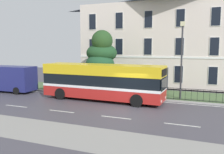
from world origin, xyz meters
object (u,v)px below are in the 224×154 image
object	(u,v)px
georgian_townhouse	(170,38)
litter_bin	(155,91)
evergreen_tree	(102,65)
white_panel_van	(11,79)
street_lamp_post	(182,55)
single_decker_bus	(102,81)

from	to	relation	value
georgian_townhouse	litter_bin	world-z (taller)	georgian_townhouse
litter_bin	evergreen_tree	bearing A→B (deg)	163.60
evergreen_tree	litter_bin	distance (m)	6.33
white_panel_van	street_lamp_post	xyz separation A→B (m)	(16.02, 2.32, 2.47)
single_decker_bus	litter_bin	distance (m)	4.63
litter_bin	street_lamp_post	bearing A→B (deg)	5.07
georgian_townhouse	street_lamp_post	xyz separation A→B (m)	(2.30, -8.77, -1.69)
evergreen_tree	street_lamp_post	distance (m)	8.10
evergreen_tree	litter_bin	size ratio (longest dim) A/B	5.57
georgian_townhouse	single_decker_bus	xyz separation A→B (m)	(-3.73, -11.23, -3.89)
evergreen_tree	single_decker_bus	bearing A→B (deg)	-65.14
evergreen_tree	white_panel_van	bearing A→B (deg)	-154.82
litter_bin	georgian_townhouse	bearing A→B (deg)	91.24
single_decker_bus	georgian_townhouse	bearing A→B (deg)	73.14
single_decker_bus	street_lamp_post	xyz separation A→B (m)	(6.04, 2.46, 2.20)
street_lamp_post	white_panel_van	bearing A→B (deg)	-171.77
white_panel_van	litter_bin	world-z (taller)	white_panel_van
single_decker_bus	white_panel_van	size ratio (longest dim) A/B	1.84
single_decker_bus	white_panel_van	distance (m)	9.99
evergreen_tree	white_panel_van	size ratio (longest dim) A/B	1.06
georgian_townhouse	litter_bin	xyz separation A→B (m)	(0.19, -8.96, -4.80)
georgian_townhouse	street_lamp_post	size ratio (longest dim) A/B	3.11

